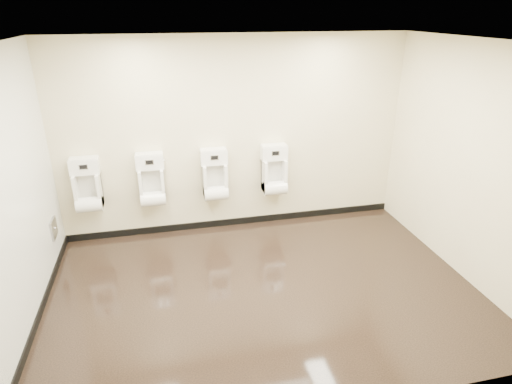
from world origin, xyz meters
TOP-DOWN VIEW (x-y plane):
  - ground at (0.00, 0.00)m, footprint 5.00×3.50m
  - ceiling at (0.00, 0.00)m, footprint 5.00×3.50m
  - back_wall at (0.00, 1.75)m, footprint 5.00×0.02m
  - front_wall at (0.00, -1.75)m, footprint 5.00×0.02m
  - left_wall at (-2.50, 0.00)m, footprint 0.02×3.50m
  - right_wall at (2.50, 0.00)m, footprint 0.02×3.50m
  - tile_overlay_left at (-2.50, 0.00)m, footprint 0.01×3.50m
  - skirting_back at (0.00, 1.74)m, footprint 5.00×0.02m
  - skirting_left at (-2.49, 0.00)m, footprint 0.02×3.50m
  - access_panel at (-2.48, 1.20)m, footprint 0.04×0.25m
  - urinal_0 at (-2.07, 1.62)m, footprint 0.39×0.29m
  - urinal_1 at (-1.22, 1.62)m, footprint 0.39×0.29m
  - urinal_2 at (-0.33, 1.62)m, footprint 0.39×0.29m
  - urinal_3 at (0.55, 1.62)m, footprint 0.39×0.29m

SIDE VIEW (x-z plane):
  - ground at x=0.00m, z-range 0.00..0.00m
  - skirting_back at x=0.00m, z-range 0.00..0.10m
  - skirting_left at x=-2.49m, z-range 0.00..0.10m
  - access_panel at x=-2.48m, z-range 0.38..0.62m
  - urinal_0 at x=-2.07m, z-range 0.48..1.20m
  - urinal_1 at x=-1.22m, z-range 0.48..1.20m
  - urinal_2 at x=-0.33m, z-range 0.48..1.20m
  - urinal_3 at x=0.55m, z-range 0.48..1.20m
  - back_wall at x=0.00m, z-range 0.00..2.80m
  - front_wall at x=0.00m, z-range 0.00..2.80m
  - left_wall at x=-2.50m, z-range 0.00..2.80m
  - right_wall at x=2.50m, z-range 0.00..2.80m
  - tile_overlay_left at x=-2.50m, z-range 0.00..2.80m
  - ceiling at x=0.00m, z-range 2.80..2.80m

